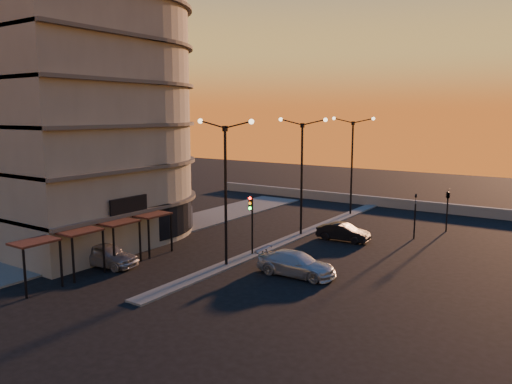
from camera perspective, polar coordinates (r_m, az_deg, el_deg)
The scene contains 14 objects.
ground at distance 32.90m, azimuth -3.41°, elevation -8.44°, with size 120.00×120.00×0.00m, color black.
sidewalk_west at distance 42.53m, azimuth -11.43°, elevation -4.49°, with size 5.00×40.00×0.12m, color #51514E.
median at distance 40.98m, azimuth 5.14°, elevation -4.86°, with size 1.20×36.00×0.12m, color #51514E.
parapet at distance 54.50m, azimuth 15.18°, elevation -1.20°, with size 44.00×0.50×1.00m, color slate.
building at distance 41.51m, azimuth -19.40°, elevation 11.34°, with size 14.35×17.08×25.00m.
streetlamp_near at distance 31.68m, azimuth -3.51°, elevation 1.26°, with size 4.32×0.32×9.51m.
streetlamp_mid at distance 40.02m, azimuth 5.25°, elevation 2.85°, with size 4.32×0.32×9.51m.
streetlamp_far at distance 48.98m, azimuth 10.92°, elevation 3.85°, with size 4.32×0.32×9.51m.
traffic_light_main at distance 34.43m, azimuth -0.55°, elevation -2.67°, with size 0.28×0.44×4.25m.
signal_east_a at distance 41.22m, azimuth 17.71°, elevation -2.51°, with size 0.13×0.16×3.60m.
signal_east_b at distance 44.47m, azimuth 21.10°, elevation -0.34°, with size 0.42×1.99×3.60m.
car_hatchback at distance 34.07m, azimuth -16.79°, elevation -6.87°, with size 1.80×4.48×1.53m, color #A2A3AA.
car_sedan at distance 39.57m, azimuth 9.95°, elevation -4.55°, with size 1.43×4.10×1.35m, color black.
car_wagon at distance 30.95m, azimuth 4.61°, elevation -8.18°, with size 2.03×5.00×1.45m, color #B1B4B9.
Camera 1 is at (19.14, -24.88, 9.85)m, focal length 35.00 mm.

